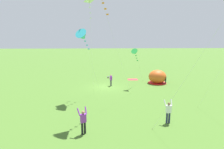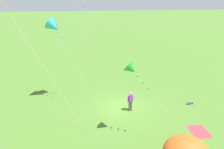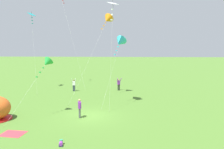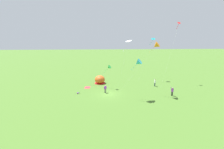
% 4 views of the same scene
% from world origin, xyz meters
% --- Properties ---
extents(ground_plane, '(300.00, 300.00, 0.00)m').
position_xyz_m(ground_plane, '(0.00, 0.00, 0.00)').
color(ground_plane, '#477028').
extents(popup_tent, '(2.81, 2.81, 2.10)m').
position_xyz_m(popup_tent, '(-8.09, -1.79, 1.00)').
color(popup_tent, '#D8591E').
rests_on(popup_tent, ground).
extents(picnic_blanket, '(1.79, 1.42, 0.01)m').
position_xyz_m(picnic_blanket, '(-4.77, -4.76, 0.01)').
color(picnic_blanket, '#CC333D').
rests_on(picnic_blanket, ground).
extents(toddler_crawling, '(0.33, 0.55, 0.32)m').
position_xyz_m(toddler_crawling, '(-0.62, -6.35, 0.18)').
color(toddler_crawling, purple).
rests_on(toddler_crawling, ground).
extents(person_center_field, '(0.37, 0.55, 1.72)m').
position_xyz_m(person_center_field, '(-0.74, -0.61, 0.96)').
color(person_center_field, '#4C4C51').
rests_on(person_center_field, ground).
extents(person_strolling, '(0.68, 0.49, 1.89)m').
position_xyz_m(person_strolling, '(-4.51, 11.64, 1.00)').
color(person_strolling, '#1E2347').
rests_on(person_strolling, ground).
extents(person_arms_raised, '(0.72, 0.64, 1.89)m').
position_xyz_m(person_arms_raised, '(2.04, 12.86, 1.00)').
color(person_arms_raised, black).
rests_on(person_arms_raised, ground).
extents(kite_red, '(5.58, 6.05, 15.50)m').
position_xyz_m(kite_red, '(-7.93, 17.90, 14.42)').
color(kite_red, silver).
rests_on(kite_red, ground).
extents(kite_green, '(2.90, 4.55, 5.49)m').
position_xyz_m(kite_green, '(-4.02, 0.32, 4.92)').
color(kite_green, silver).
rests_on(kite_green, ground).
extents(kite_orange, '(4.70, 6.90, 10.80)m').
position_xyz_m(kite_orange, '(0.74, 9.34, 10.01)').
color(kite_orange, silver).
rests_on(kite_orange, ground).
extents(kite_white, '(1.31, 2.98, 11.33)m').
position_xyz_m(kite_white, '(1.90, 3.56, 10.53)').
color(kite_white, silver).
rests_on(kite_white, ground).
extents(kite_teal, '(2.90, 4.96, 11.76)m').
position_xyz_m(kite_teal, '(-11.02, 12.73, 11.04)').
color(kite_teal, silver).
rests_on(kite_teal, ground).
extents(kite_cyan, '(2.62, 4.34, 7.74)m').
position_xyz_m(kite_cyan, '(2.58, 5.43, 6.96)').
color(kite_cyan, silver).
rests_on(kite_cyan, ground).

